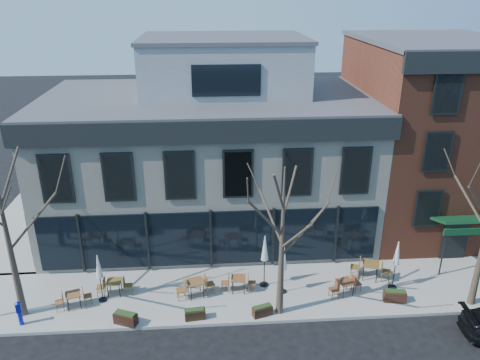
{
  "coord_description": "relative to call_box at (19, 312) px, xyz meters",
  "views": [
    {
      "loc": [
        -0.03,
        -21.0,
        13.78
      ],
      "look_at": [
        1.64,
        2.0,
        4.23
      ],
      "focal_mm": 35.0,
      "sensor_mm": 36.0,
      "label": 1
    }
  ],
  "objects": [
    {
      "name": "ground",
      "position": [
        8.35,
        3.92,
        -0.79
      ],
      "size": [
        120.0,
        120.0,
        0.0
      ],
      "primitive_type": "plane",
      "color": "black",
      "rests_on": "ground"
    },
    {
      "name": "sidewalk_front",
      "position": [
        11.6,
        1.77,
        -0.72
      ],
      "size": [
        33.5,
        4.7,
        0.15
      ],
      "primitive_type": "cube",
      "color": "gray",
      "rests_on": "ground"
    },
    {
      "name": "sidewalk_side",
      "position": [
        -2.9,
        9.92,
        -0.72
      ],
      "size": [
        4.5,
        12.0,
        0.15
      ],
      "primitive_type": "cube",
      "color": "gray",
      "rests_on": "ground"
    },
    {
      "name": "corner_building",
      "position": [
        8.42,
        8.99,
        3.93
      ],
      "size": [
        18.39,
        10.39,
        11.1
      ],
      "color": "beige",
      "rests_on": "ground"
    },
    {
      "name": "red_brick_building",
      "position": [
        21.35,
        8.9,
        4.84
      ],
      "size": [
        8.2,
        11.78,
        11.18
      ],
      "color": "brown",
      "rests_on": "ground"
    },
    {
      "name": "tree_corner",
      "position": [
        -0.14,
        0.72,
        3.45
      ],
      "size": [
        3.93,
        3.98,
        7.92
      ],
      "color": "#382B21",
      "rests_on": "sidewalk_front"
    },
    {
      "name": "tree_mid",
      "position": [
        11.36,
        0.02,
        3.0
      ],
      "size": [
        3.5,
        3.55,
        7.04
      ],
      "color": "#382B21",
      "rests_on": "sidewalk_front"
    },
    {
      "name": "call_box",
      "position": [
        0.0,
        0.0,
        0.0
      ],
      "size": [
        0.24,
        0.24,
        1.22
      ],
      "color": "#0C17A1",
      "rests_on": "sidewalk_front"
    },
    {
      "name": "cafe_set_0",
      "position": [
        2.0,
        1.07,
        -0.2
      ],
      "size": [
        1.69,
        0.9,
        0.87
      ],
      "color": "brown",
      "rests_on": "sidewalk_front"
    },
    {
      "name": "cafe_set_1",
      "position": [
        3.7,
        1.92,
        -0.18
      ],
      "size": [
        1.7,
        0.69,
        0.9
      ],
      "color": "brown",
      "rests_on": "sidewalk_front"
    },
    {
      "name": "cafe_set_2",
      "position": [
        7.56,
        1.51,
        -0.14
      ],
      "size": [
        1.93,
        0.98,
        0.99
      ],
      "color": "brown",
      "rests_on": "sidewalk_front"
    },
    {
      "name": "cafe_set_3",
      "position": [
        9.61,
        1.75,
        -0.18
      ],
      "size": [
        1.75,
        0.75,
        0.91
      ],
      "color": "brown",
      "rests_on": "sidewalk_front"
    },
    {
      "name": "cafe_set_4",
      "position": [
        14.67,
        1.11,
        -0.18
      ],
      "size": [
        1.75,
        0.93,
        0.9
      ],
      "color": "brown",
      "rests_on": "sidewalk_front"
    },
    {
      "name": "cafe_set_5",
      "position": [
        16.29,
        2.33,
        -0.1
      ],
      "size": [
        2.05,
        1.16,
        1.06
      ],
      "color": "brown",
      "rests_on": "sidewalk_front"
    },
    {
      "name": "umbrella_0",
      "position": [
        3.2,
        1.47,
        1.09
      ],
      "size": [
        0.39,
        0.39,
        2.46
      ],
      "color": "black",
      "rests_on": "sidewalk_front"
    },
    {
      "name": "umbrella_2",
      "position": [
        10.9,
        2.13,
        1.31
      ],
      "size": [
        0.44,
        0.44,
        2.77
      ],
      "color": "black",
      "rests_on": "sidewalk_front"
    },
    {
      "name": "umbrella_3",
      "position": [
        11.73,
        1.5,
        1.09
      ],
      "size": [
        0.39,
        0.39,
        2.46
      ],
      "color": "black",
      "rests_on": "sidewalk_front"
    },
    {
      "name": "umbrella_4",
      "position": [
        17.14,
        1.46,
        1.17
      ],
      "size": [
        0.41,
        0.41,
        2.57
      ],
      "color": "black",
      "rests_on": "sidewalk_front"
    },
    {
      "name": "planter_0",
      "position": [
        4.54,
        -0.28,
        -0.36
      ],
      "size": [
        1.1,
        0.77,
        0.57
      ],
      "color": "black",
      "rests_on": "sidewalk_front"
    },
    {
      "name": "planter_1",
      "position": [
        7.55,
        -0.17,
        -0.39
      ],
      "size": [
        0.94,
        0.45,
        0.51
      ],
      "color": "black",
      "rests_on": "sidewalk_front"
    },
    {
      "name": "planter_2",
      "position": [
        10.55,
        -0.15,
        -0.4
      ],
      "size": [
        0.95,
        0.61,
        0.5
      ],
      "color": "#331D11",
      "rests_on": "sidewalk_front"
    },
    {
      "name": "planter_3",
      "position": [
        16.84,
        0.42,
        -0.36
      ],
      "size": [
        1.06,
        0.55,
        0.57
      ],
      "color": "black",
      "rests_on": "sidewalk_front"
    }
  ]
}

